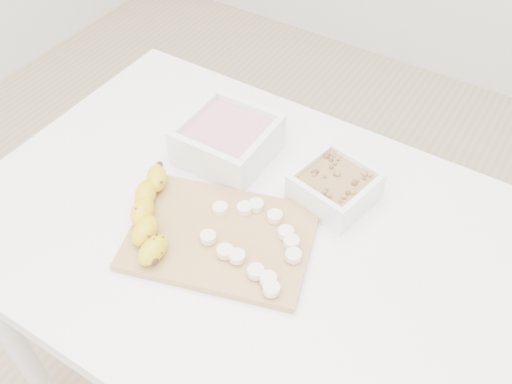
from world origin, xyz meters
The scene contains 6 objects.
table centered at (0.00, 0.00, 0.65)m, with size 1.00×0.70×0.75m.
bowl_yogurt centered at (-0.13, 0.14, 0.79)m, with size 0.17×0.17×0.08m.
bowl_granola centered at (0.10, 0.14, 0.78)m, with size 0.15×0.15×0.06m.
cutting_board centered at (-0.02, -0.05, 0.76)m, with size 0.31×0.22×0.01m, color tan.
banana centered at (-0.14, -0.09, 0.78)m, with size 0.06×0.22×0.04m, color gold, non-canonical shape.
banana_slices centered at (0.04, -0.04, 0.77)m, with size 0.19×0.16×0.02m.
Camera 1 is at (0.36, -0.54, 1.52)m, focal length 40.00 mm.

